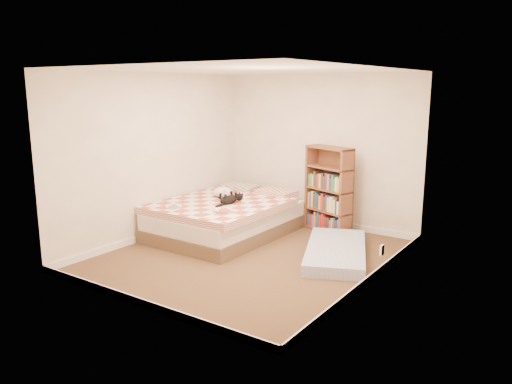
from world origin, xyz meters
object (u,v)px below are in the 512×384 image
Objects in this scene: black_cat at (230,199)px; white_dog at (222,192)px; bed at (228,217)px; bookshelf at (329,200)px; floor_mattress at (336,251)px.

black_cat is 0.48m from white_dog.
bed is 1.68× the size of bookshelf.
white_dog is at bearing -128.94° from bookshelf.
bed reaches higher than floor_mattress.
bed is 1.64m from bookshelf.
bed is at bearing -120.87° from bookshelf.
floor_mattress is (1.89, -0.04, -0.20)m from bed.
bookshelf is at bearing 98.24° from floor_mattress.
white_dog reaches higher than bed.
white_dog is (-1.45, -0.90, 0.11)m from bookshelf.
black_cat is at bearing -41.63° from bed.
bed is at bearing 155.86° from floor_mattress.
bookshelf is 1.61m from black_cat.
black_cat is at bearing 160.96° from floor_mattress.
bookshelf is 0.80× the size of floor_mattress.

